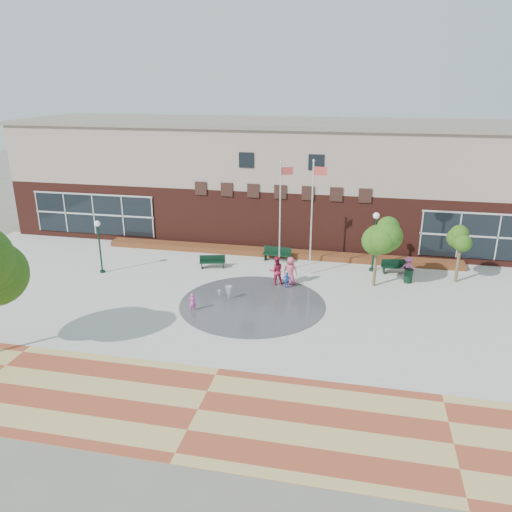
% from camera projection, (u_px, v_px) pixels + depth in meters
% --- Properties ---
extents(ground, '(120.00, 120.00, 0.00)m').
position_uv_depth(ground, '(240.00, 328.00, 25.98)').
color(ground, '#666056').
rests_on(ground, ground).
extents(plaza_concrete, '(46.00, 18.00, 0.01)m').
position_uv_depth(plaza_concrete, '(256.00, 297.00, 29.67)').
color(plaza_concrete, '#A8A8A0').
rests_on(plaza_concrete, ground).
extents(paver_band, '(46.00, 6.00, 0.01)m').
position_uv_depth(paver_band, '(198.00, 410.00, 19.52)').
color(paver_band, brown).
rests_on(paver_band, ground).
extents(splash_pad, '(8.40, 8.40, 0.01)m').
position_uv_depth(splash_pad, '(252.00, 304.00, 28.75)').
color(splash_pad, '#383A3D').
rests_on(splash_pad, ground).
extents(library_building, '(44.40, 10.40, 9.20)m').
position_uv_depth(library_building, '(290.00, 179.00, 40.56)').
color(library_building, '#481C16').
rests_on(library_building, ground).
extents(flower_bed, '(26.00, 1.20, 0.40)m').
position_uv_depth(flower_bed, '(277.00, 256.00, 36.68)').
color(flower_bed, maroon).
rests_on(flower_bed, ground).
extents(flagpole_left, '(0.82, 0.37, 7.45)m').
position_uv_depth(flagpole_left, '(281.00, 212.00, 32.25)').
color(flagpole_left, white).
rests_on(flagpole_left, ground).
extents(flagpole_right, '(0.93, 0.19, 7.59)m').
position_uv_depth(flagpole_right, '(312.00, 212.00, 31.80)').
color(flagpole_right, white).
rests_on(flagpole_right, ground).
extents(lamp_left, '(0.38, 0.38, 3.60)m').
position_uv_depth(lamp_left, '(99.00, 241.00, 32.72)').
color(lamp_left, black).
rests_on(lamp_left, ground).
extents(lamp_right, '(0.43, 0.43, 4.07)m').
position_uv_depth(lamp_right, '(375.00, 235.00, 32.92)').
color(lamp_right, black).
rests_on(lamp_right, ground).
extents(bench_left, '(1.82, 0.93, 0.88)m').
position_uv_depth(bench_left, '(212.00, 264.00, 34.18)').
color(bench_left, black).
rests_on(bench_left, ground).
extents(bench_mid, '(2.04, 0.72, 1.01)m').
position_uv_depth(bench_mid, '(277.00, 257.00, 35.51)').
color(bench_mid, black).
rests_on(bench_mid, ground).
extents(bench_right, '(1.91, 0.88, 0.93)m').
position_uv_depth(bench_right, '(395.00, 269.00, 33.24)').
color(bench_right, black).
rests_on(bench_right, ground).
extents(trash_can, '(0.55, 0.55, 0.91)m').
position_uv_depth(trash_can, '(408.00, 276.00, 31.66)').
color(trash_can, black).
rests_on(trash_can, ground).
extents(tree_mid, '(2.73, 2.73, 4.61)m').
position_uv_depth(tree_mid, '(378.00, 235.00, 30.18)').
color(tree_mid, '#4D402B').
rests_on(tree_mid, ground).
extents(tree_small_right, '(2.20, 2.20, 3.76)m').
position_uv_depth(tree_small_right, '(461.00, 241.00, 31.02)').
color(tree_small_right, '#4D402B').
rests_on(tree_small_right, ground).
extents(water_jet_a, '(0.40, 0.40, 0.78)m').
position_uv_depth(water_jet_a, '(229.00, 299.00, 29.40)').
color(water_jet_a, white).
rests_on(water_jet_a, ground).
extents(water_jet_b, '(0.20, 0.20, 0.45)m').
position_uv_depth(water_jet_b, '(219.00, 298.00, 29.61)').
color(water_jet_b, white).
rests_on(water_jet_b, ground).
extents(child_splash, '(0.46, 0.39, 1.05)m').
position_uv_depth(child_splash, '(192.00, 302.00, 27.73)').
color(child_splash, '#ED45BC').
rests_on(child_splash, ground).
extents(adult_red, '(1.09, 0.97, 1.87)m').
position_uv_depth(adult_red, '(276.00, 271.00, 31.20)').
color(adult_red, '#A91E41').
rests_on(adult_red, ground).
extents(adult_pink, '(0.97, 0.71, 1.80)m').
position_uv_depth(adult_pink, '(290.00, 271.00, 31.27)').
color(adult_pink, '#C94F68').
rests_on(adult_pink, ground).
extents(child_blue, '(0.67, 0.45, 1.06)m').
position_uv_depth(child_blue, '(287.00, 280.00, 30.75)').
color(child_blue, blue).
rests_on(child_blue, ground).
extents(person_bench, '(1.04, 0.74, 1.46)m').
position_uv_depth(person_bench, '(408.00, 268.00, 32.30)').
color(person_bench, '#C9509C').
rests_on(person_bench, ground).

